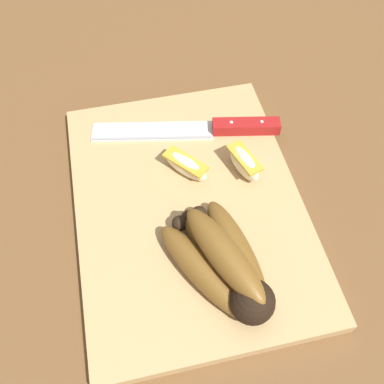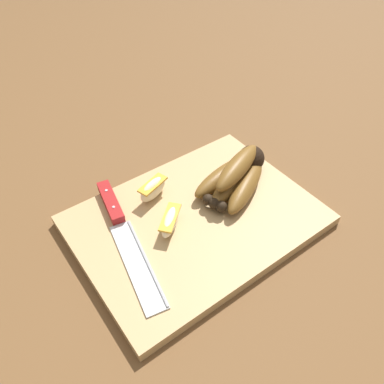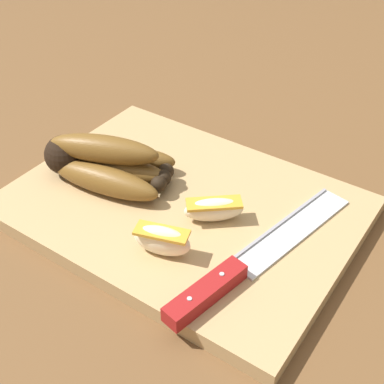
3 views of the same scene
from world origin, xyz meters
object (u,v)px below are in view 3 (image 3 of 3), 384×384
object	(u,v)px
banana_bunch	(105,163)
apple_wedge_middle	(162,240)
chefs_knife	(238,269)
apple_wedge_near	(212,211)

from	to	relation	value
banana_bunch	apple_wedge_middle	distance (m)	0.16
chefs_knife	apple_wedge_near	xyz separation A→B (m)	(0.07, -0.05, 0.01)
chefs_knife	apple_wedge_middle	bearing A→B (deg)	14.67
chefs_knife	apple_wedge_middle	size ratio (longest dim) A/B	4.19
apple_wedge_near	apple_wedge_middle	distance (m)	0.08
banana_bunch	apple_wedge_middle	world-z (taller)	banana_bunch
banana_bunch	apple_wedge_middle	bearing A→B (deg)	154.79
chefs_knife	apple_wedge_near	world-z (taller)	apple_wedge_near
apple_wedge_near	apple_wedge_middle	size ratio (longest dim) A/B	1.00
apple_wedge_middle	chefs_knife	bearing A→B (deg)	-165.33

